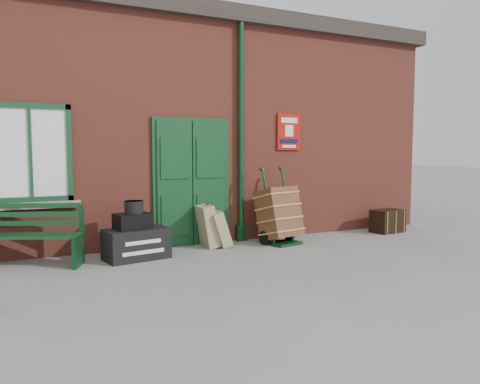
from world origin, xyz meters
TOP-DOWN VIEW (x-y plane):
  - ground at (0.00, 0.00)m, footprint 80.00×80.00m
  - station_building at (-0.00, 3.49)m, footprint 10.30×4.30m
  - bench at (-2.98, 1.06)m, footprint 1.59×1.01m
  - houdini_trunk at (-1.46, 0.80)m, footprint 1.04×0.69m
  - strongbox at (-1.51, 0.80)m, footprint 0.59×0.47m
  - hatbox at (-1.48, 0.83)m, footprint 0.33×0.33m
  - suitcase_back at (-0.13, 1.19)m, footprint 0.34×0.53m
  - suitcase_front at (0.05, 1.09)m, footprint 0.38×0.48m
  - porter_trolley at (1.17, 0.92)m, footprint 0.79×0.83m
  - dark_trunk at (3.80, 0.95)m, footprint 0.69×0.49m

SIDE VIEW (x-z plane):
  - ground at x=0.00m, z-range 0.00..0.00m
  - dark_trunk at x=3.80m, z-range 0.00..0.47m
  - houdini_trunk at x=-1.46m, z-range 0.00..0.48m
  - suitcase_front at x=0.05m, z-range 0.00..0.65m
  - suitcase_back at x=-0.13m, z-range 0.00..0.75m
  - bench at x=-2.98m, z-range 0.00..0.94m
  - porter_trolley at x=1.17m, z-range -0.15..1.20m
  - strongbox at x=-1.51m, z-range 0.48..0.72m
  - hatbox at x=-1.48m, z-range 0.72..0.91m
  - station_building at x=0.00m, z-range -0.02..4.34m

